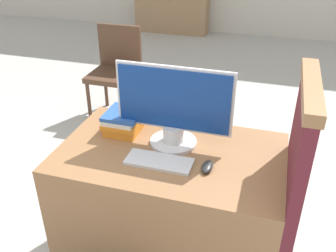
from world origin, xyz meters
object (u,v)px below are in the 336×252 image
at_px(monitor, 174,109).
at_px(book_stack, 125,121).
at_px(mouse, 207,167).
at_px(far_chair, 116,67).
at_px(keyboard, 159,162).

distance_m(monitor, book_stack, 0.33).
height_order(mouse, book_stack, book_stack).
relative_size(book_stack, far_chair, 0.27).
bearing_deg(monitor, far_chair, 123.16).
bearing_deg(monitor, keyboard, -95.01).
xyz_separation_m(mouse, book_stack, (-0.51, 0.23, 0.04)).
xyz_separation_m(monitor, keyboard, (-0.02, -0.19, -0.19)).
height_order(keyboard, mouse, mouse).
height_order(monitor, keyboard, monitor).
xyz_separation_m(monitor, book_stack, (-0.29, 0.06, -0.15)).
distance_m(keyboard, book_stack, 0.38).
bearing_deg(far_chair, keyboard, -34.37).
bearing_deg(mouse, monitor, 141.47).
distance_m(book_stack, far_chair, 1.74).
relative_size(monitor, keyboard, 1.83).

